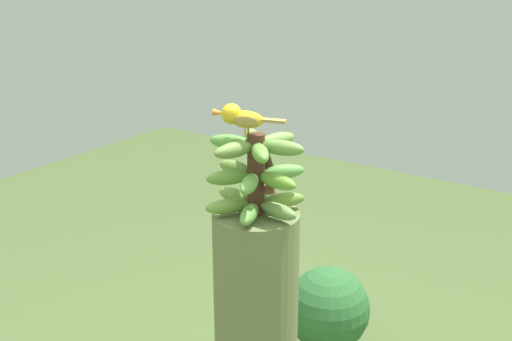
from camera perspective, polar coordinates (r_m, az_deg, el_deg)
banana_bunch at (r=1.77m, az=0.04°, el=-0.35°), size 0.29×0.30×0.24m
perched_bird at (r=1.72m, az=-1.43°, el=4.87°), size 0.08×0.21×0.08m
tropical_shrub at (r=3.17m, az=6.51°, el=-12.32°), size 0.41×0.41×0.50m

